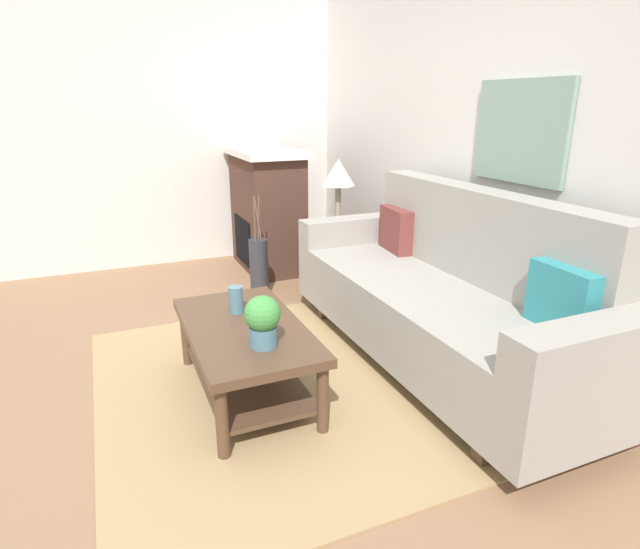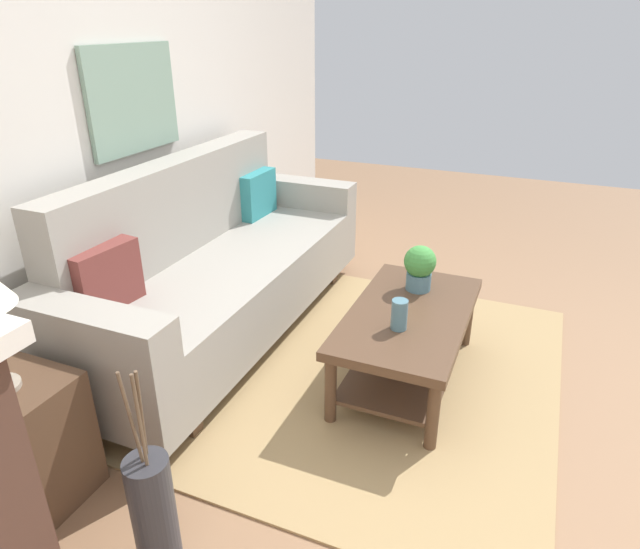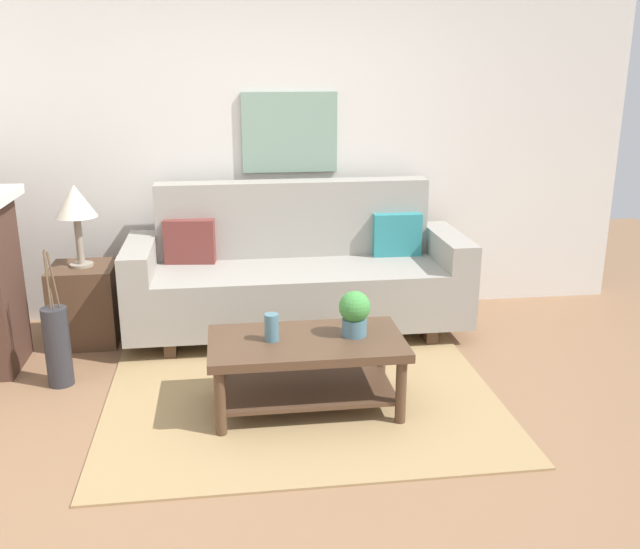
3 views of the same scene
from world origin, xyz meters
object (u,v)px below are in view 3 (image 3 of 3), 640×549
Objects in this scene: throw_pillow_teal at (397,234)px; potted_plant_tabletop at (355,312)px; floor_vase at (58,347)px; throw_pillow_maroon at (190,241)px; tabletop_vase at (272,327)px; couch at (297,275)px; framed_painting at (290,133)px; coffee_table at (307,358)px; side_table at (86,304)px; table_lamp at (75,205)px.

potted_plant_tabletop is at bearing -112.99° from throw_pillow_teal.
throw_pillow_maroon is at bearing 46.77° from floor_vase.
throw_pillow_maroon is at bearing 110.11° from tabletop_vase.
throw_pillow_maroon is at bearing 170.77° from couch.
framed_painting reaches higher than throw_pillow_maroon.
coffee_table is 1.88m from side_table.
side_table is (-0.74, -0.13, -0.40)m from throw_pillow_maroon.
couch is at bearing 0.26° from table_lamp.
tabletop_vase is 0.48m from potted_plant_tabletop.
throw_pillow_teal is at bearing 3.30° from side_table.
couch reaches higher than tabletop_vase.
table_lamp reaches higher than side_table.
side_table is (-1.71, 1.20, -0.29)m from potted_plant_tabletop.
coffee_table is at bearing -92.62° from framed_painting.
tabletop_vase reaches higher than coffee_table.
table_lamp is 1.03m from floor_vase.
throw_pillow_teal is 0.63× the size of table_lamp.
throw_pillow_teal is at bearing 0.00° from throw_pillow_maroon.
table_lamp is at bearing -179.74° from couch.
tabletop_vase is 1.75m from side_table.
tabletop_vase is at bearing 177.98° from coffee_table.
table_lamp is at bearing -176.70° from throw_pillow_teal.
tabletop_vase is 0.60× the size of potted_plant_tabletop.
coffee_table is at bearing -40.62° from side_table.
couch is 6.71× the size of throw_pillow_teal.
couch is 4.24× the size of table_lamp.
potted_plant_tabletop is (-0.57, -1.34, -0.11)m from throw_pillow_teal.
coffee_table is 4.20× the size of potted_plant_tabletop.
framed_painting reaches higher than table_lamp.
throw_pillow_teal reaches higher than side_table.
throw_pillow_teal is 0.33× the size of coffee_table.
framed_painting is (-0.77, 0.34, 0.73)m from throw_pillow_teal.
throw_pillow_maroon is 0.85m from side_table.
tabletop_vase is (-0.27, -1.23, 0.08)m from couch.
couch is 1.08m from framed_painting.
potted_plant_tabletop reaches higher than coffee_table.
floor_vase reaches higher than coffee_table.
coffee_table is at bearing -121.85° from throw_pillow_teal.
tabletop_vase reaches higher than floor_vase.
couch is 6.71× the size of throw_pillow_maroon.
framed_painting is at bearing 80.89° from tabletop_vase.
potted_plant_tabletop is 2.11m from side_table.
coffee_table is 7.03× the size of tabletop_vase.
framed_painting reaches higher than potted_plant_tabletop.
tabletop_vase is at bearing -102.47° from couch.
floor_vase is at bearing -133.23° from throw_pillow_maroon.
coffee_table is 1.57m from floor_vase.
throw_pillow_teal is at bearing 9.23° from couch.
side_table is (-2.27, -0.13, -0.40)m from throw_pillow_teal.
floor_vase is (-2.32, -0.84, -0.43)m from throw_pillow_teal.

